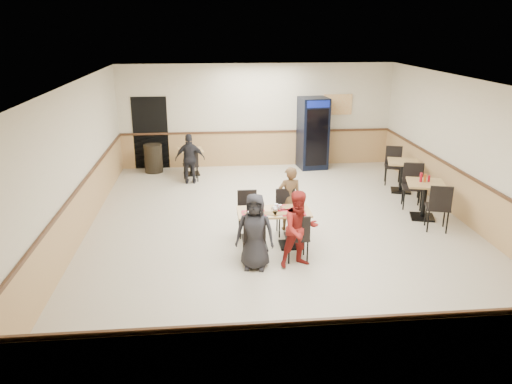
{
  "coord_description": "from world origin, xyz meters",
  "views": [
    {
      "loc": [
        -1.43,
        -9.49,
        4.05
      ],
      "look_at": [
        -0.56,
        -0.5,
        1.0
      ],
      "focal_mm": 35.0,
      "sensor_mm": 36.0,
      "label": 1
    }
  ],
  "objects": [
    {
      "name": "ground",
      "position": [
        0.0,
        0.0,
        0.0
      ],
      "size": [
        10.0,
        10.0,
        0.0
      ],
      "primitive_type": "plane",
      "color": "beige",
      "rests_on": "ground"
    },
    {
      "name": "room_shell",
      "position": [
        1.78,
        2.55,
        0.58
      ],
      "size": [
        10.0,
        10.0,
        10.0
      ],
      "color": "silver",
      "rests_on": "ground"
    },
    {
      "name": "main_table",
      "position": [
        -0.26,
        -0.83,
        0.49
      ],
      "size": [
        1.37,
        0.69,
        0.73
      ],
      "rotation": [
        0.0,
        0.0,
        0.0
      ],
      "color": "black",
      "rests_on": "ground"
    },
    {
      "name": "main_chairs",
      "position": [
        -0.3,
        -0.84,
        0.46
      ],
      "size": [
        1.21,
        1.6,
        0.93
      ],
      "rotation": [
        0.0,
        0.0,
        0.0
      ],
      "color": "black",
      "rests_on": "ground"
    },
    {
      "name": "diner_woman_left",
      "position": [
        -0.69,
        -1.66,
        0.68
      ],
      "size": [
        0.74,
        0.56,
        1.36
      ],
      "primitive_type": "imported",
      "rotation": [
        0.0,
        0.0,
        -0.21
      ],
      "color": "black",
      "rests_on": "ground"
    },
    {
      "name": "diner_woman_right",
      "position": [
        0.09,
        -1.66,
        0.69
      ],
      "size": [
        0.78,
        0.67,
        1.38
      ],
      "primitive_type": "imported",
      "rotation": [
        0.0,
        0.0,
        0.25
      ],
      "color": "maroon",
      "rests_on": "ground"
    },
    {
      "name": "diner_man_opposite",
      "position": [
        0.18,
        -0.01,
        0.67
      ],
      "size": [
        0.52,
        0.37,
        1.34
      ],
      "primitive_type": "imported",
      "rotation": [
        0.0,
        0.0,
        3.24
      ],
      "color": "brown",
      "rests_on": "ground"
    },
    {
      "name": "lone_diner",
      "position": [
        -1.94,
        3.39,
        0.67
      ],
      "size": [
        0.78,
        0.33,
        1.34
      ],
      "primitive_type": "imported",
      "rotation": [
        0.0,
        0.0,
        3.14
      ],
      "color": "black",
      "rests_on": "ground"
    },
    {
      "name": "tabletop_clutter",
      "position": [
        -0.23,
        -0.9,
        0.75
      ],
      "size": [
        1.2,
        0.6,
        0.12
      ],
      "rotation": [
        0.0,
        0.0,
        0.0
      ],
      "color": "#AA0B1B",
      "rests_on": "main_table"
    },
    {
      "name": "side_table_near",
      "position": [
        3.2,
        0.33,
        0.54
      ],
      "size": [
        0.95,
        0.95,
        0.82
      ],
      "rotation": [
        0.0,
        0.0,
        -0.28
      ],
      "color": "black",
      "rests_on": "ground"
    },
    {
      "name": "side_table_near_chair_south",
      "position": [
        3.2,
        -0.33,
        0.52
      ],
      "size": [
        0.6,
        0.6,
        1.04
      ],
      "primitive_type": null,
      "rotation": [
        0.0,
        0.0,
        2.86
      ],
      "color": "black",
      "rests_on": "ground"
    },
    {
      "name": "side_table_near_chair_north",
      "position": [
        3.2,
        0.98,
        0.52
      ],
      "size": [
        0.6,
        0.6,
        1.04
      ],
      "primitive_type": null,
      "rotation": [
        0.0,
        0.0,
        -0.28
      ],
      "color": "black",
      "rests_on": "ground"
    },
    {
      "name": "side_table_far",
      "position": [
        3.41,
        2.15,
        0.53
      ],
      "size": [
        0.93,
        0.93,
        0.8
      ],
      "rotation": [
        0.0,
        0.0,
        -0.3
      ],
      "color": "black",
      "rests_on": "ground"
    },
    {
      "name": "side_table_far_chair_south",
      "position": [
        3.41,
        1.51,
        0.51
      ],
      "size": [
        0.59,
        0.59,
        1.01
      ],
      "primitive_type": null,
      "rotation": [
        0.0,
        0.0,
        2.84
      ],
      "color": "black",
      "rests_on": "ground"
    },
    {
      "name": "side_table_far_chair_north",
      "position": [
        3.41,
        2.79,
        0.51
      ],
      "size": [
        0.59,
        0.59,
        1.01
      ],
      "primitive_type": null,
      "rotation": [
        0.0,
        0.0,
        -0.3
      ],
      "color": "black",
      "rests_on": "ground"
    },
    {
      "name": "condiment_caddy",
      "position": [
        3.17,
        0.38,
        0.91
      ],
      "size": [
        0.23,
        0.06,
        0.2
      ],
      "color": "#AC0C1C",
      "rests_on": "side_table_near"
    },
    {
      "name": "back_table",
      "position": [
        -1.94,
        4.2,
        0.48
      ],
      "size": [
        0.75,
        0.75,
        0.72
      ],
      "rotation": [
        0.0,
        0.0,
        0.14
      ],
      "color": "black",
      "rests_on": "ground"
    },
    {
      "name": "back_table_chair_lone",
      "position": [
        -1.94,
        3.63,
        0.45
      ],
      "size": [
        0.47,
        0.47,
        0.91
      ],
      "primitive_type": null,
      "rotation": [
        0.0,
        0.0,
        3.28
      ],
      "color": "black",
      "rests_on": "ground"
    },
    {
      "name": "pepsi_cooler",
      "position": [
        1.6,
        4.59,
        1.03
      ],
      "size": [
        0.86,
        0.87,
        2.07
      ],
      "rotation": [
        0.0,
        0.0,
        0.11
      ],
      "color": "black",
      "rests_on": "ground"
    },
    {
      "name": "trash_bin",
      "position": [
        -3.02,
        4.55,
        0.4
      ],
      "size": [
        0.51,
        0.51,
        0.81
      ],
      "primitive_type": "cylinder",
      "color": "black",
      "rests_on": "ground"
    }
  ]
}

